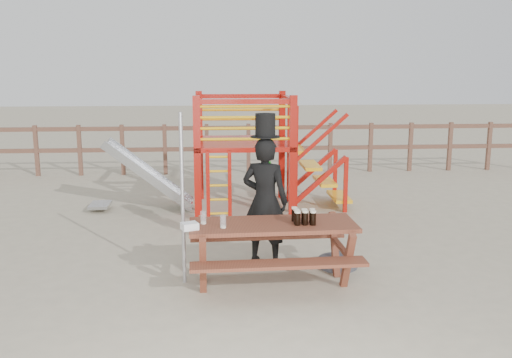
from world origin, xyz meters
name	(u,v)px	position (x,y,z in m)	size (l,w,h in m)	color
ground	(242,280)	(0.00, 0.00, 0.00)	(60.00, 60.00, 0.00)	tan
back_fence	(228,143)	(0.00, 7.00, 0.74)	(15.09, 0.09, 1.20)	brown
playground_fort	(239,150)	(0.12, 3.58, 1.07)	(4.71, 1.84, 2.10)	#A9140B
picnic_table	(273,246)	(0.36, -0.14, 0.48)	(2.00, 1.42, 0.76)	brown
man_with_hat	(265,197)	(0.34, 0.63, 0.89)	(0.72, 0.60, 1.99)	black
metal_pole	(183,200)	(-0.70, -0.01, 1.03)	(0.05, 0.05, 2.07)	#B2B2B7
parasol_base	(338,262)	(1.28, 0.38, 0.06)	(0.51, 0.51, 0.22)	#37363B
paper_bag	(190,226)	(-0.60, -0.34, 0.80)	(0.18, 0.14, 0.08)	white
stout_pints	(303,216)	(0.72, -0.18, 0.85)	(0.27, 0.26, 0.17)	black
empty_glasses	(213,220)	(-0.34, -0.20, 0.83)	(0.30, 0.26, 0.15)	silver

